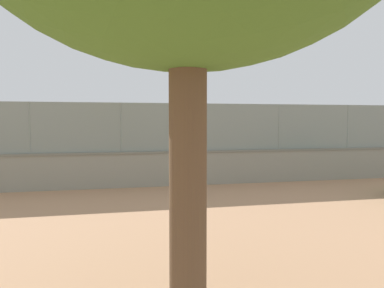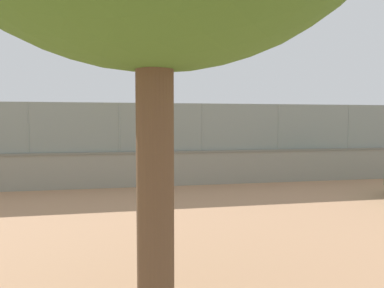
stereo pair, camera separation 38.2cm
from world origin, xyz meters
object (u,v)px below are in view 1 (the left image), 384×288
at_px(player_at_service_line, 239,153).
at_px(spare_ball_by_wall, 18,185).
at_px(courtside_bench, 25,174).
at_px(player_foreground_swinging, 191,148).
at_px(sports_ball, 219,171).

bearing_deg(player_at_service_line, spare_ball_by_wall, 9.70).
bearing_deg(player_at_service_line, courtside_bench, 10.66).
distance_m(player_foreground_swinging, sports_ball, 2.64).
xyz_separation_m(player_at_service_line, sports_ball, (0.92, -0.27, -0.81)).
bearing_deg(spare_ball_by_wall, player_at_service_line, -170.30).
xyz_separation_m(sports_ball, courtside_bench, (8.10, 1.97, 0.35)).
distance_m(player_at_service_line, spare_ball_by_wall, 9.46).
bearing_deg(player_foreground_swinging, courtside_bench, 30.64).
bearing_deg(courtside_bench, player_at_service_line, -169.34).
xyz_separation_m(player_at_service_line, courtside_bench, (9.02, 1.70, -0.46)).
distance_m(spare_ball_by_wall, courtside_bench, 0.51).
relative_size(player_at_service_line, spare_ball_by_wall, 23.91).
relative_size(sports_ball, courtside_bench, 0.15).
relative_size(player_foreground_swinging, sports_ball, 7.33).
bearing_deg(sports_ball, player_foreground_swinging, -70.52).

